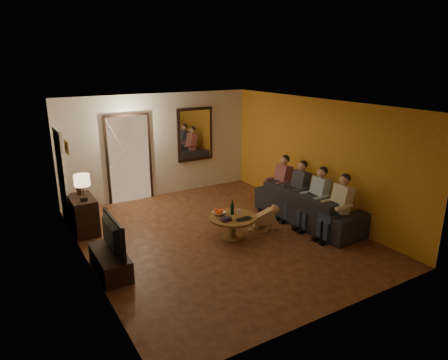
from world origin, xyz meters
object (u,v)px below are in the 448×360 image
person_c (298,192)px  bowl (219,213)px  sofa (310,205)px  laptop (245,220)px  person_b (317,200)px  wine_bottle (232,207)px  tv (108,236)px  dog (264,218)px  table_lamp (83,188)px  tv_stand (110,262)px  person_a (339,209)px  coffee_table (233,227)px  dresser (84,215)px  person_d (280,185)px

person_c → bowl: 1.96m
sofa → laptop: bearing=91.4°
person_b → wine_bottle: (-1.72, 0.55, 0.01)m
tv → dog: 3.21m
table_lamp → sofa: 4.69m
table_lamp → wine_bottle: (2.50, -1.47, -0.41)m
dog → tv_stand: bearing=-162.3°
tv_stand → laptop: laptop is taller
dog → laptop: bearing=-142.9°
sofa → wine_bottle: wine_bottle is taller
person_a → dog: (-1.04, 1.00, -0.32)m
person_c → bowl: (-1.95, 0.07, -0.12)m
person_a → coffee_table: (-1.77, 1.05, -0.38)m
table_lamp → sofa: size_ratio=0.21×
tv_stand → bowl: bowl is taller
tv_stand → person_c: size_ratio=0.92×
person_a → dog: person_a is taller
table_lamp → person_a: table_lamp is taller
dresser → tv: bearing=-90.0°
person_d → wine_bottle: (-1.72, -0.65, 0.01)m
person_a → bowl: size_ratio=4.63×
table_lamp → person_d: (4.22, -0.82, -0.42)m
person_a → dresser: bearing=146.1°
table_lamp → tv: table_lamp is taller
person_d → dog: bearing=-142.6°
wine_bottle → tv_stand: bearing=-175.5°
dog → laptop: size_ratio=1.70×
tv_stand → person_b: (4.22, -0.35, 0.42)m
person_d → wine_bottle: size_ratio=3.87×
dresser → sofa: 4.74m
table_lamp → laptop: 3.20m
sofa → dog: sofa is taller
dresser → coffee_table: bearing=-36.2°
person_c → person_d: same height
person_c → laptop: (-1.67, -0.43, -0.14)m
tv_stand → person_b: person_b is taller
tv_stand → person_a: size_ratio=0.92×
coffee_table → tv: bearing=-177.7°
person_c → coffee_table: person_c is taller
person_d → coffee_table: size_ratio=1.28×
person_a → person_c: bearing=90.0°
person_d → dog: person_d is taller
person_d → tv_stand: bearing=-168.6°
person_b → bowl: 2.07m
sofa → wine_bottle: (-1.82, 0.25, 0.23)m
sofa → person_b: (-0.10, -0.30, 0.22)m
person_c → person_d: size_ratio=1.00×
person_a → laptop: (-1.67, 0.77, -0.14)m
bowl → dog: bearing=-16.1°
person_d → coffee_table: (-1.77, -0.75, -0.38)m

